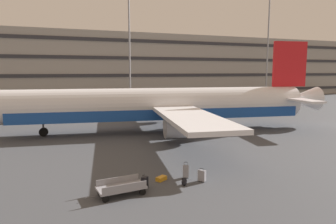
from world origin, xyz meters
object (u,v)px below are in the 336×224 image
(airliner, at_px, (164,105))
(baggage_cart, at_px, (121,187))
(suitcase_teal, at_px, (145,182))
(backpack_orange, at_px, (184,182))
(suitcase_black, at_px, (161,178))
(suitcase_large, at_px, (202,175))
(suitcase_upright, at_px, (186,171))

(airliner, distance_m, baggage_cart, 18.13)
(suitcase_teal, xyz_separation_m, backpack_orange, (2.29, -0.51, -0.13))
(suitcase_black, distance_m, suitcase_large, 2.53)
(suitcase_large, height_order, suitcase_upright, suitcase_upright)
(airliner, bearing_deg, baggage_cart, -117.88)
(airliner, relative_size, suitcase_upright, 37.44)
(suitcase_teal, distance_m, suitcase_black, 1.57)
(airliner, distance_m, suitcase_large, 16.21)
(suitcase_black, xyz_separation_m, backpack_orange, (0.97, -1.33, 0.11))
(suitcase_upright, bearing_deg, suitcase_large, -54.73)
(baggage_cart, bearing_deg, suitcase_upright, 14.75)
(suitcase_upright, bearing_deg, baggage_cart, -165.25)
(suitcase_teal, height_order, suitcase_black, suitcase_teal)
(suitcase_large, height_order, baggage_cart, suitcase_large)
(airliner, bearing_deg, suitcase_teal, -114.15)
(suitcase_black, bearing_deg, baggage_cart, -155.13)
(suitcase_large, distance_m, suitcase_upright, 1.16)
(suitcase_large, height_order, backpack_orange, suitcase_large)
(suitcase_large, xyz_separation_m, backpack_orange, (-1.29, -0.24, -0.16))
(airliner, xyz_separation_m, suitcase_teal, (-6.90, -15.39, -2.58))
(suitcase_upright, xyz_separation_m, backpack_orange, (-0.62, -1.18, -0.20))
(airliner, height_order, suitcase_large, airliner)
(suitcase_teal, relative_size, suitcase_upright, 0.76)
(suitcase_black, distance_m, suitcase_upright, 1.63)
(airliner, height_order, backpack_orange, airliner)
(airliner, xyz_separation_m, suitcase_large, (-3.32, -15.66, -2.55))
(suitcase_upright, bearing_deg, suitcase_black, 174.91)
(airliner, bearing_deg, suitcase_upright, -105.17)
(suitcase_large, relative_size, baggage_cart, 0.26)
(backpack_orange, bearing_deg, suitcase_upright, 62.29)
(airliner, height_order, baggage_cart, airliner)
(suitcase_black, relative_size, backpack_orange, 1.46)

